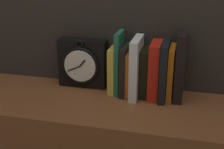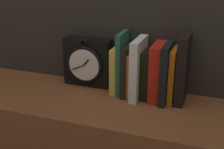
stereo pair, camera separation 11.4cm
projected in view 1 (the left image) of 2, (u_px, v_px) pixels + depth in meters
The scene contains 11 objects.
clock at pixel (83, 63), 1.31m from camera, with size 0.20×0.08×0.21m.
book_slot0_yellow at pixel (114, 69), 1.26m from camera, with size 0.03×0.11×0.19m.
book_slot1_green at pixel (120, 63), 1.24m from camera, with size 0.02×0.12×0.25m.
book_slot2_black at pixel (125, 70), 1.24m from camera, with size 0.02×0.13×0.20m.
book_slot3_orange at pixel (130, 73), 1.24m from camera, with size 0.02×0.13×0.17m.
book_slot4_white at pixel (136, 68), 1.21m from camera, with size 0.03×0.16×0.23m.
book_slot5_black at pixel (145, 72), 1.23m from camera, with size 0.04×0.12×0.19m.
book_slot6_red at pixel (155, 70), 1.21m from camera, with size 0.04×0.14×0.22m.
book_slot7_black at pixel (164, 71), 1.19m from camera, with size 0.03×0.15×0.22m.
book_slot8_orange at pixel (171, 72), 1.20m from camera, with size 0.02×0.12×0.21m.
book_slot9_black at pixel (180, 67), 1.18m from camera, with size 0.03×0.13×0.26m.
Camera 1 is at (0.26, -1.03, 1.26)m, focal length 50.00 mm.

